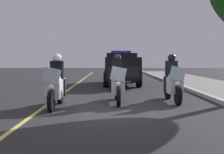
# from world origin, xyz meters

# --- Properties ---
(ground_plane) EXTENTS (80.00, 80.00, 0.00)m
(ground_plane) POSITION_xyz_m (0.00, 0.00, 0.00)
(ground_plane) COLOR #28282B
(lane_stripe_center) EXTENTS (48.00, 0.12, 0.01)m
(lane_stripe_center) POSITION_xyz_m (0.00, -2.18, 0.00)
(lane_stripe_center) COLOR #E0D14C
(lane_stripe_center) RESTS_ON ground
(police_motorcycle_lead_left) EXTENTS (2.14, 0.56, 1.72)m
(police_motorcycle_lead_left) POSITION_xyz_m (-0.42, -1.78, 0.70)
(police_motorcycle_lead_left) COLOR black
(police_motorcycle_lead_left) RESTS_ON ground
(police_motorcycle_lead_right) EXTENTS (2.14, 0.56, 1.72)m
(police_motorcycle_lead_right) POSITION_xyz_m (-1.33, 0.19, 0.70)
(police_motorcycle_lead_right) COLOR black
(police_motorcycle_lead_right) RESTS_ON ground
(police_motorcycle_trailing) EXTENTS (2.14, 0.56, 1.72)m
(police_motorcycle_trailing) POSITION_xyz_m (-1.51, 2.18, 0.70)
(police_motorcycle_trailing) COLOR black
(police_motorcycle_trailing) RESTS_ON ground
(police_suv) EXTENTS (4.93, 2.13, 2.05)m
(police_suv) POSITION_xyz_m (-8.07, 0.58, 1.07)
(police_suv) COLOR black
(police_suv) RESTS_ON ground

